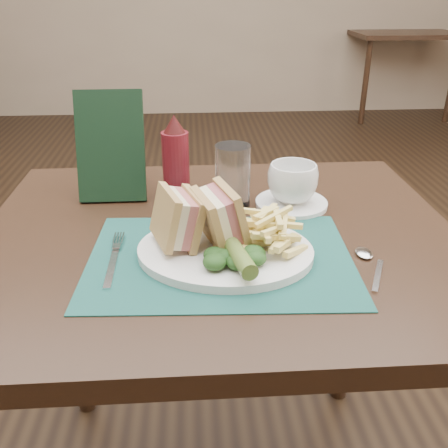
% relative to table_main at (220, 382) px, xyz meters
% --- Properties ---
extents(floor, '(7.00, 7.00, 0.00)m').
position_rel_table_main_xyz_m(floor, '(0.00, 0.50, -0.38)').
color(floor, black).
rests_on(floor, ground).
extents(wall_back, '(6.00, 0.00, 6.00)m').
position_rel_table_main_xyz_m(wall_back, '(0.00, 4.00, -0.38)').
color(wall_back, tan).
rests_on(wall_back, ground).
extents(table_main, '(0.90, 0.75, 0.75)m').
position_rel_table_main_xyz_m(table_main, '(0.00, 0.00, 0.00)').
color(table_main, black).
rests_on(table_main, ground).
extents(table_bg_right, '(0.90, 0.75, 0.75)m').
position_rel_table_main_xyz_m(table_bg_right, '(1.87, 3.83, 0.00)').
color(table_bg_right, black).
rests_on(table_bg_right, ground).
extents(placemat, '(0.46, 0.34, 0.00)m').
position_rel_table_main_xyz_m(placemat, '(-0.00, -0.10, 0.38)').
color(placemat, '#174942').
rests_on(placemat, table_main).
extents(plate, '(0.33, 0.28, 0.01)m').
position_rel_table_main_xyz_m(plate, '(0.00, -0.09, 0.38)').
color(plate, white).
rests_on(plate, placemat).
extents(sandwich_half_a, '(0.10, 0.12, 0.10)m').
position_rel_table_main_xyz_m(sandwich_half_a, '(-0.10, -0.08, 0.44)').
color(sandwich_half_a, tan).
rests_on(sandwich_half_a, plate).
extents(sandwich_half_b, '(0.10, 0.12, 0.10)m').
position_rel_table_main_xyz_m(sandwich_half_b, '(-0.02, -0.08, 0.44)').
color(sandwich_half_b, tan).
rests_on(sandwich_half_b, plate).
extents(kale_garnish, '(0.11, 0.08, 0.03)m').
position_rel_table_main_xyz_m(kale_garnish, '(0.01, -0.15, 0.41)').
color(kale_garnish, '#173613').
rests_on(kale_garnish, plate).
extents(pickle_spear, '(0.05, 0.12, 0.03)m').
position_rel_table_main_xyz_m(pickle_spear, '(0.02, -0.16, 0.41)').
color(pickle_spear, '#4E6827').
rests_on(pickle_spear, plate).
extents(fries_pile, '(0.18, 0.20, 0.06)m').
position_rel_table_main_xyz_m(fries_pile, '(0.08, -0.08, 0.42)').
color(fries_pile, '#ECD876').
rests_on(fries_pile, plate).
extents(fork, '(0.04, 0.17, 0.01)m').
position_rel_table_main_xyz_m(fork, '(-0.18, -0.10, 0.38)').
color(fork, silver).
rests_on(fork, placemat).
extents(spoon, '(0.09, 0.15, 0.01)m').
position_rel_table_main_xyz_m(spoon, '(0.24, -0.15, 0.38)').
color(spoon, silver).
rests_on(spoon, table_main).
extents(saucer, '(0.19, 0.19, 0.01)m').
position_rel_table_main_xyz_m(saucer, '(0.16, 0.11, 0.38)').
color(saucer, white).
rests_on(saucer, table_main).
extents(coffee_cup, '(0.14, 0.14, 0.08)m').
position_rel_table_main_xyz_m(coffee_cup, '(0.16, 0.11, 0.43)').
color(coffee_cup, white).
rests_on(coffee_cup, saucer).
extents(drinking_glass, '(0.08, 0.08, 0.13)m').
position_rel_table_main_xyz_m(drinking_glass, '(0.03, 0.12, 0.44)').
color(drinking_glass, silver).
rests_on(drinking_glass, table_main).
extents(ketchup_bottle, '(0.06, 0.06, 0.19)m').
position_rel_table_main_xyz_m(ketchup_bottle, '(-0.08, 0.15, 0.47)').
color(ketchup_bottle, '#580F17').
rests_on(ketchup_bottle, table_main).
extents(check_presenter, '(0.14, 0.09, 0.22)m').
position_rel_table_main_xyz_m(check_presenter, '(-0.22, 0.19, 0.49)').
color(check_presenter, black).
rests_on(check_presenter, table_main).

